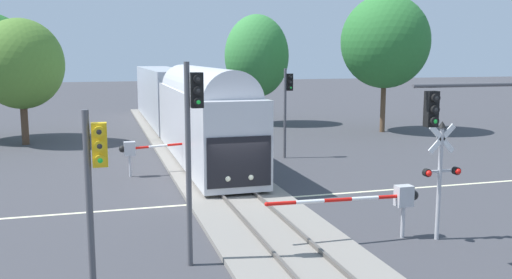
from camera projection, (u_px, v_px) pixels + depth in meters
name	position (u px, v px, depth m)	size (l,w,h in m)	color
ground_plane	(239.00, 201.00, 23.29)	(220.00, 220.00, 0.00)	#3D3D42
road_centre_stripe	(239.00, 201.00, 23.29)	(44.00, 0.20, 0.01)	beige
railway_track	(239.00, 199.00, 23.27)	(4.40, 80.00, 0.32)	gray
commuter_train	(179.00, 102.00, 39.66)	(3.04, 38.26, 5.16)	silver
crossing_gate_near	(389.00, 199.00, 18.29)	(5.41, 0.40, 1.80)	#B7B7BC
crossing_signal_mast	(441.00, 168.00, 18.06)	(1.36, 0.44, 3.99)	#B2B2B7
crossing_gate_far	(140.00, 149.00, 27.86)	(5.32, 0.40, 1.80)	#B7B7BC
traffic_signal_median	(192.00, 132.00, 15.61)	(0.53, 0.38, 5.93)	#4C4C51
traffic_signal_near_right	(500.00, 123.00, 15.99)	(4.51, 0.38, 5.53)	#4C4C51
traffic_signal_far_side	(287.00, 98.00, 32.50)	(0.53, 0.38, 5.33)	#4C4C51
traffic_signal_near_left	(95.00, 181.00, 12.45)	(0.53, 0.38, 4.92)	#4C4C51
oak_behind_train	(21.00, 64.00, 37.17)	(5.69, 5.69, 8.57)	#4C3828
elm_centre_background	(257.00, 56.00, 48.06)	(5.61, 5.61, 9.60)	#4C3828
maple_right_background	(385.00, 42.00, 43.17)	(6.94, 6.94, 10.79)	brown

